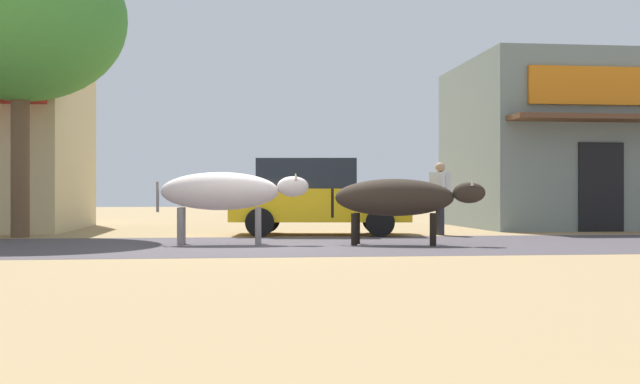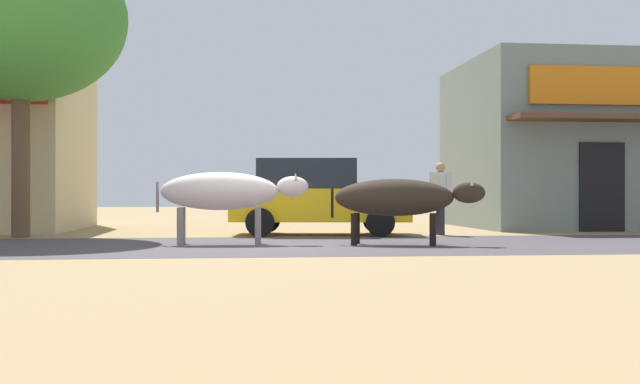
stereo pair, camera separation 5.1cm
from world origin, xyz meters
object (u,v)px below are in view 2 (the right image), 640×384
at_px(roadside_tree, 21,18).
at_px(cow_near_brown, 224,192).
at_px(pedestrian_by_shop, 440,193).
at_px(parked_hatchback_car, 317,196).
at_px(cow_far_dark, 398,198).

distance_m(roadside_tree, cow_near_brown, 6.11).
bearing_deg(roadside_tree, pedestrian_by_shop, -0.26).
distance_m(roadside_tree, pedestrian_by_shop, 9.47).
bearing_deg(cow_near_brown, parked_hatchback_car, 57.29).
distance_m(cow_near_brown, pedestrian_by_shop, 5.34).
height_order(roadside_tree, cow_far_dark, roadside_tree).
distance_m(parked_hatchback_car, pedestrian_by_shop, 2.68).
height_order(parked_hatchback_car, cow_far_dark, parked_hatchback_car).
bearing_deg(parked_hatchback_car, cow_near_brown, -122.71).
height_order(cow_near_brown, pedestrian_by_shop, pedestrian_by_shop).
relative_size(cow_near_brown, cow_far_dark, 1.02).
bearing_deg(pedestrian_by_shop, cow_near_brown, -149.94).
relative_size(parked_hatchback_car, pedestrian_by_shop, 2.55).
relative_size(cow_far_dark, pedestrian_by_shop, 1.68).
xyz_separation_m(parked_hatchback_car, pedestrian_by_shop, (2.65, -0.40, 0.08)).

